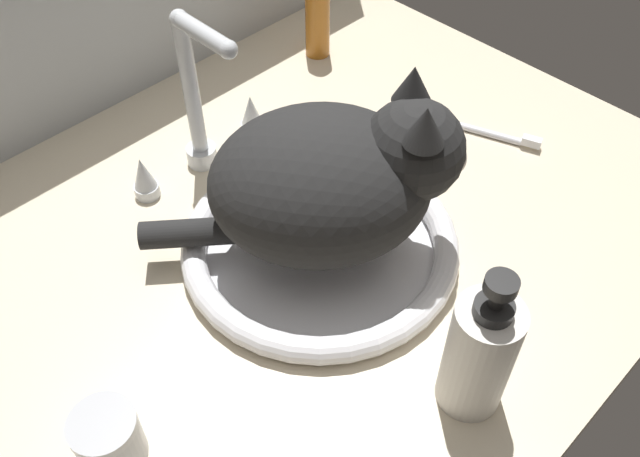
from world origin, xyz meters
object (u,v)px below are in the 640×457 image
object	(u,v)px
faucet	(198,113)
cat	(337,180)
sink_basin	(320,244)
amber_bottle	(317,18)
toothbrush	(487,132)
soap_pump_bottle	(479,354)
metal_jar	(109,438)

from	to	relation	value
faucet	cat	world-z (taller)	cat
sink_basin	amber_bottle	xyz separation A→B (cm)	(29.06, 29.73, 4.94)
cat	toothbrush	xyz separation A→B (cm)	(29.97, -0.12, -10.94)
soap_pump_bottle	sink_basin	bearing A→B (deg)	83.20
faucet	amber_bottle	size ratio (longest dim) A/B	1.69
faucet	soap_pump_bottle	xyz separation A→B (cm)	(-2.82, -45.16, -1.40)
metal_jar	amber_bottle	world-z (taller)	amber_bottle
cat	metal_jar	xyz separation A→B (cm)	(-32.72, -2.99, -8.42)
cat	toothbrush	size ratio (longest dim) A/B	2.11
faucet	amber_bottle	world-z (taller)	faucet
cat	toothbrush	distance (cm)	31.91
cat	metal_jar	size ratio (longest dim) A/B	5.13
toothbrush	sink_basin	bearing A→B (deg)	177.59
sink_basin	soap_pump_bottle	xyz separation A→B (cm)	(-2.82, -23.70, 6.00)
metal_jar	soap_pump_bottle	bearing A→B (deg)	-34.43
sink_basin	faucet	distance (cm)	22.69
soap_pump_bottle	amber_bottle	world-z (taller)	soap_pump_bottle
faucet	toothbrush	distance (cm)	39.63
sink_basin	amber_bottle	distance (cm)	41.87
sink_basin	faucet	world-z (taller)	faucet
faucet	metal_jar	size ratio (longest dim) A/B	3.58
soap_pump_bottle	metal_jar	size ratio (longest dim) A/B	2.93
sink_basin	toothbrush	xyz separation A→B (cm)	(31.40, -1.32, -0.72)
metal_jar	amber_bottle	size ratio (longest dim) A/B	0.47
toothbrush	amber_bottle	bearing A→B (deg)	94.30
soap_pump_bottle	toothbrush	distance (cm)	41.44
soap_pump_bottle	amber_bottle	bearing A→B (deg)	59.17
faucet	amber_bottle	xyz separation A→B (cm)	(29.06, 8.27, -2.45)
cat	amber_bottle	distance (cm)	41.81
soap_pump_bottle	metal_jar	xyz separation A→B (cm)	(-28.47, 19.51, -4.19)
faucet	amber_bottle	distance (cm)	30.31
cat	soap_pump_bottle	xyz separation A→B (cm)	(-4.25, -22.50, -4.23)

